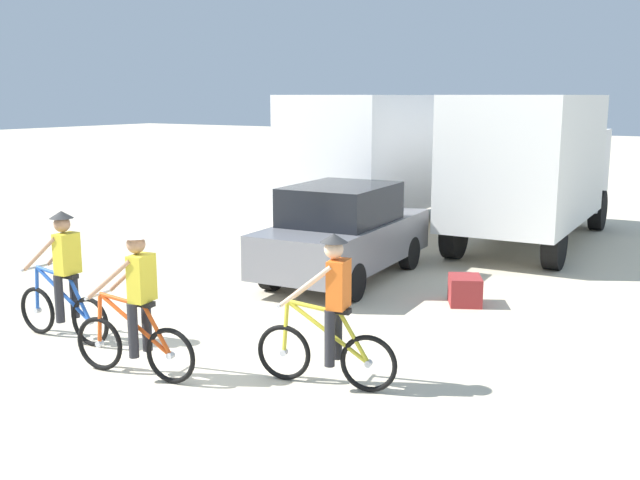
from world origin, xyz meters
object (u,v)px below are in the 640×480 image
at_px(box_truck_white_box, 534,162).
at_px(cyclist_near_camera, 330,317).
at_px(supply_crate, 465,290).
at_px(box_truck_avon_van, 382,156).
at_px(sedan_parked, 343,232).
at_px(cyclist_cowboy_hat, 136,310).
at_px(cyclist_orange_shirt, 64,281).

bearing_deg(box_truck_white_box, cyclist_near_camera, -86.89).
bearing_deg(box_truck_white_box, supply_crate, -84.04).
xyz_separation_m(box_truck_avon_van, sedan_parked, (1.72, -4.81, -0.99)).
bearing_deg(cyclist_cowboy_hat, box_truck_white_box, 81.54).
height_order(sedan_parked, supply_crate, sedan_parked).
relative_size(cyclist_cowboy_hat, supply_crate, 2.98).
xyz_separation_m(box_truck_avon_van, cyclist_cowboy_hat, (2.09, -10.32, -1.03)).
distance_m(box_truck_avon_van, cyclist_near_camera, 10.29).
distance_m(box_truck_avon_van, cyclist_orange_shirt, 9.91).
bearing_deg(sedan_parked, cyclist_cowboy_hat, -86.15).
bearing_deg(cyclist_orange_shirt, box_truck_avon_van, 91.34).
bearing_deg(cyclist_near_camera, sedan_parked, 118.59).
distance_m(box_truck_white_box, cyclist_near_camera, 9.69).
xyz_separation_m(box_truck_white_box, cyclist_cowboy_hat, (-1.58, -10.60, -1.03)).
distance_m(cyclist_orange_shirt, supply_crate, 6.17).
distance_m(box_truck_white_box, cyclist_orange_shirt, 10.75).
bearing_deg(sedan_parked, box_truck_white_box, 69.07).
bearing_deg(cyclist_cowboy_hat, cyclist_orange_shirt, 166.00).
relative_size(sedan_parked, cyclist_near_camera, 2.38).
bearing_deg(cyclist_cowboy_hat, box_truck_avon_van, 101.45).
bearing_deg(supply_crate, cyclist_cowboy_hat, -112.81).
relative_size(sedan_parked, cyclist_orange_shirt, 2.38).
xyz_separation_m(box_truck_white_box, cyclist_orange_shirt, (-3.43, -10.14, -1.03)).
bearing_deg(supply_crate, sedan_parked, 171.04).
height_order(box_truck_avon_van, box_truck_white_box, same).
relative_size(box_truck_avon_van, cyclist_orange_shirt, 3.77).
relative_size(sedan_parked, supply_crate, 7.07).
distance_m(box_truck_avon_van, sedan_parked, 5.20).
xyz_separation_m(cyclist_orange_shirt, supply_crate, (4.01, 4.65, -0.61)).
relative_size(cyclist_orange_shirt, cyclist_near_camera, 1.00).
bearing_deg(cyclist_near_camera, supply_crate, 89.30).
distance_m(cyclist_orange_shirt, cyclist_cowboy_hat, 1.92).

